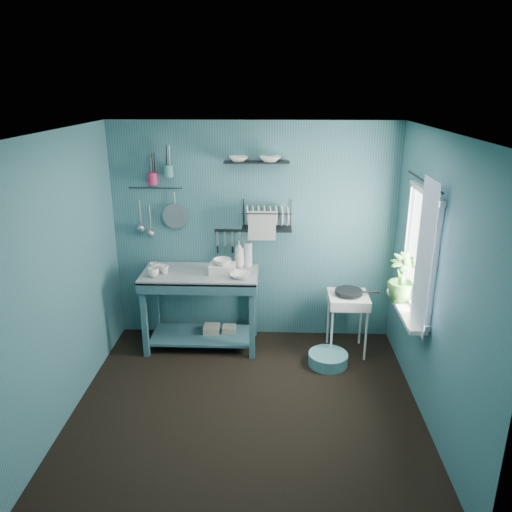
{
  "coord_description": "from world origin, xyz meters",
  "views": [
    {
      "loc": [
        0.24,
        -3.94,
        2.84
      ],
      "look_at": [
        0.05,
        0.85,
        1.2
      ],
      "focal_mm": 35.0,
      "sensor_mm": 36.0,
      "label": 1
    }
  ],
  "objects_px": {
    "potted_plant": "(402,278)",
    "mug_mid": "(164,269)",
    "soap_bottle": "(239,254)",
    "dish_rack": "(267,216)",
    "mug_right": "(155,267)",
    "utensil_cup_teal": "(168,171)",
    "floor_basin": "(328,359)",
    "wash_tub": "(222,269)",
    "mug_left": "(153,272)",
    "hotplate_stand": "(347,323)",
    "frying_pan": "(349,292)",
    "water_bottle": "(248,254)",
    "storage_tin_large": "(212,334)",
    "work_counter": "(202,309)",
    "colander": "(175,216)",
    "utensil_cup_magenta": "(153,178)",
    "storage_tin_small": "(229,334)"
  },
  "relations": [
    {
      "from": "hotplate_stand",
      "to": "colander",
      "type": "xyz_separation_m",
      "value": [
        -1.93,
        0.37,
        1.11
      ]
    },
    {
      "from": "mug_left",
      "to": "colander",
      "type": "bearing_deg",
      "value": 68.77
    },
    {
      "from": "water_bottle",
      "to": "storage_tin_small",
      "type": "bearing_deg",
      "value": -147.53
    },
    {
      "from": "work_counter",
      "to": "utensil_cup_magenta",
      "type": "height_order",
      "value": "utensil_cup_magenta"
    },
    {
      "from": "wash_tub",
      "to": "utensil_cup_teal",
      "type": "height_order",
      "value": "utensil_cup_teal"
    },
    {
      "from": "mug_mid",
      "to": "potted_plant",
      "type": "distance_m",
      "value": 2.49
    },
    {
      "from": "mug_mid",
      "to": "utensil_cup_teal",
      "type": "xyz_separation_m",
      "value": [
        0.03,
        0.32,
        1.02
      ]
    },
    {
      "from": "hotplate_stand",
      "to": "frying_pan",
      "type": "xyz_separation_m",
      "value": [
        0.0,
        0.0,
        0.38
      ]
    },
    {
      "from": "work_counter",
      "to": "colander",
      "type": "height_order",
      "value": "colander"
    },
    {
      "from": "mug_mid",
      "to": "utensil_cup_magenta",
      "type": "height_order",
      "value": "utensil_cup_magenta"
    },
    {
      "from": "colander",
      "to": "potted_plant",
      "type": "distance_m",
      "value": 2.53
    },
    {
      "from": "water_bottle",
      "to": "mug_right",
      "type": "bearing_deg",
      "value": -167.83
    },
    {
      "from": "wash_tub",
      "to": "potted_plant",
      "type": "height_order",
      "value": "potted_plant"
    },
    {
      "from": "soap_bottle",
      "to": "storage_tin_large",
      "type": "distance_m",
      "value": 1.0
    },
    {
      "from": "soap_bottle",
      "to": "frying_pan",
      "type": "bearing_deg",
      "value": -12.9
    },
    {
      "from": "potted_plant",
      "to": "floor_basin",
      "type": "distance_m",
      "value": 1.21
    },
    {
      "from": "potted_plant",
      "to": "mug_mid",
      "type": "bearing_deg",
      "value": 169.17
    },
    {
      "from": "work_counter",
      "to": "hotplate_stand",
      "type": "distance_m",
      "value": 1.63
    },
    {
      "from": "storage_tin_small",
      "to": "colander",
      "type": "bearing_deg",
      "value": 160.58
    },
    {
      "from": "mug_mid",
      "to": "wash_tub",
      "type": "bearing_deg",
      "value": 3.63
    },
    {
      "from": "soap_bottle",
      "to": "dish_rack",
      "type": "xyz_separation_m",
      "value": [
        0.31,
        0.01,
        0.44
      ]
    },
    {
      "from": "water_bottle",
      "to": "hotplate_stand",
      "type": "bearing_deg",
      "value": -14.99
    },
    {
      "from": "soap_bottle",
      "to": "water_bottle",
      "type": "distance_m",
      "value": 0.1
    },
    {
      "from": "mug_right",
      "to": "dish_rack",
      "type": "height_order",
      "value": "dish_rack"
    },
    {
      "from": "dish_rack",
      "to": "utensil_cup_magenta",
      "type": "xyz_separation_m",
      "value": [
        -1.25,
        0.05,
        0.39
      ]
    },
    {
      "from": "soap_bottle",
      "to": "floor_basin",
      "type": "height_order",
      "value": "soap_bottle"
    },
    {
      "from": "dish_rack",
      "to": "potted_plant",
      "type": "xyz_separation_m",
      "value": [
        1.33,
        -0.74,
        -0.42
      ]
    },
    {
      "from": "work_counter",
      "to": "hotplate_stand",
      "type": "height_order",
      "value": "work_counter"
    },
    {
      "from": "utensil_cup_teal",
      "to": "work_counter",
      "type": "bearing_deg",
      "value": -37.06
    },
    {
      "from": "mug_right",
      "to": "storage_tin_large",
      "type": "xyz_separation_m",
      "value": [
        0.6,
        0.05,
        -0.84
      ]
    },
    {
      "from": "potted_plant",
      "to": "mug_right",
      "type": "bearing_deg",
      "value": 168.37
    },
    {
      "from": "soap_bottle",
      "to": "utensil_cup_magenta",
      "type": "xyz_separation_m",
      "value": [
        -0.94,
        0.06,
        0.83
      ]
    },
    {
      "from": "work_counter",
      "to": "storage_tin_large",
      "type": "relative_size",
      "value": 5.78
    },
    {
      "from": "water_bottle",
      "to": "storage_tin_large",
      "type": "height_order",
      "value": "water_bottle"
    },
    {
      "from": "frying_pan",
      "to": "hotplate_stand",
      "type": "bearing_deg",
      "value": 0.0
    },
    {
      "from": "mug_mid",
      "to": "mug_right",
      "type": "distance_m",
      "value": 0.13
    },
    {
      "from": "hotplate_stand",
      "to": "floor_basin",
      "type": "distance_m",
      "value": 0.46
    },
    {
      "from": "potted_plant",
      "to": "floor_basin",
      "type": "relative_size",
      "value": 1.14
    },
    {
      "from": "utensil_cup_teal",
      "to": "storage_tin_large",
      "type": "distance_m",
      "value": 1.92
    },
    {
      "from": "utensil_cup_teal",
      "to": "mug_right",
      "type": "bearing_deg",
      "value": -119.98
    },
    {
      "from": "mug_left",
      "to": "frying_pan",
      "type": "xyz_separation_m",
      "value": [
        2.11,
        0.08,
        -0.22
      ]
    },
    {
      "from": "mug_right",
      "to": "utensil_cup_teal",
      "type": "bearing_deg",
      "value": 60.02
    },
    {
      "from": "work_counter",
      "to": "potted_plant",
      "type": "bearing_deg",
      "value": -11.76
    },
    {
      "from": "mug_right",
      "to": "water_bottle",
      "type": "height_order",
      "value": "water_bottle"
    },
    {
      "from": "mug_left",
      "to": "dish_rack",
      "type": "bearing_deg",
      "value": 17.16
    },
    {
      "from": "mug_right",
      "to": "utensil_cup_magenta",
      "type": "xyz_separation_m",
      "value": [
        -0.02,
        0.26,
        0.93
      ]
    },
    {
      "from": "water_bottle",
      "to": "colander",
      "type": "bearing_deg",
      "value": 174.94
    },
    {
      "from": "work_counter",
      "to": "mug_mid",
      "type": "bearing_deg",
      "value": -168.44
    },
    {
      "from": "mug_left",
      "to": "utensil_cup_magenta",
      "type": "distance_m",
      "value": 1.03
    },
    {
      "from": "hotplate_stand",
      "to": "water_bottle",
      "type": "bearing_deg",
      "value": 161.21
    }
  ]
}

